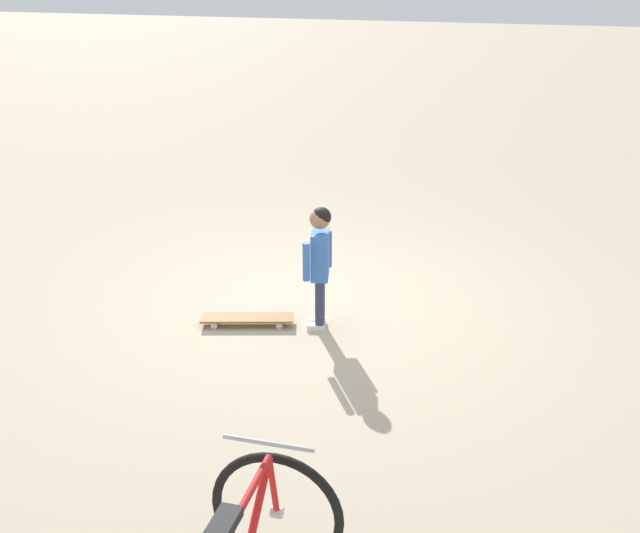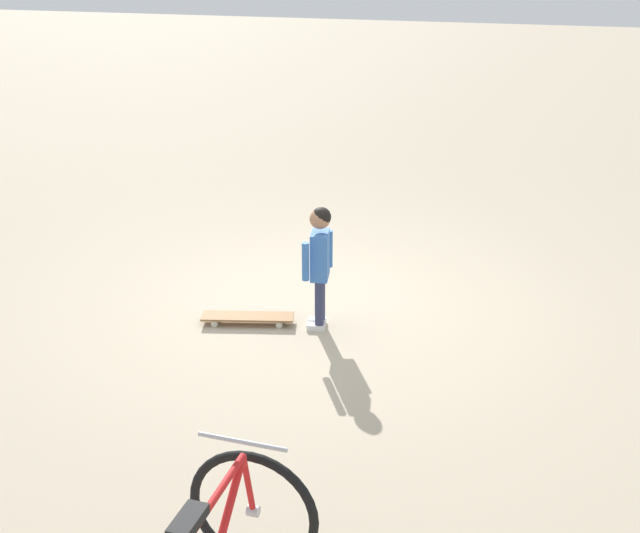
{
  "view_description": "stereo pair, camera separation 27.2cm",
  "coord_description": "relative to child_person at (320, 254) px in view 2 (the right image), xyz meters",
  "views": [
    {
      "loc": [
        6.62,
        1.61,
        3.13
      ],
      "look_at": [
        0.39,
        0.12,
        0.55
      ],
      "focal_mm": 47.22,
      "sensor_mm": 36.0,
      "label": 1
    },
    {
      "loc": [
        6.55,
        1.88,
        3.13
      ],
      "look_at": [
        0.39,
        0.12,
        0.55
      ],
      "focal_mm": 47.22,
      "sensor_mm": 36.0,
      "label": 2
    }
  ],
  "objects": [
    {
      "name": "skateboard",
      "position": [
        0.1,
        -0.61,
        -0.6
      ],
      "size": [
        0.37,
        0.81,
        0.07
      ],
      "color": "olive",
      "rests_on": "ground"
    },
    {
      "name": "child_person",
      "position": [
        0.0,
        0.0,
        0.0
      ],
      "size": [
        0.39,
        0.21,
        1.06
      ],
      "color": "#2D3351",
      "rests_on": "ground"
    },
    {
      "name": "ground_plane",
      "position": [
        -0.39,
        -0.12,
        -0.66
      ],
      "size": [
        50.0,
        50.0,
        0.0
      ],
      "primitive_type": "plane",
      "color": "tan"
    }
  ]
}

